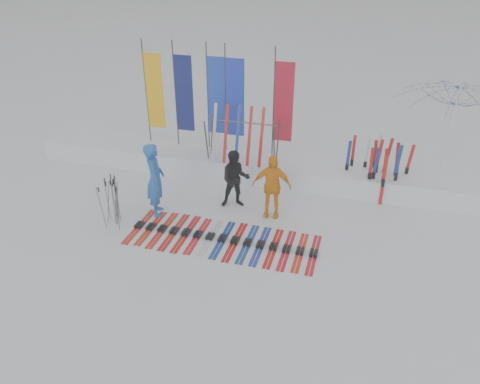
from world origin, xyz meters
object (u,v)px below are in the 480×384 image
(person_blue, at_px, (155,180))
(ski_rack, at_px, (242,135))
(person_yellow, at_px, (271,186))
(ski_row, at_px, (222,239))
(person_black, at_px, (235,179))
(tent_canopy, at_px, (450,134))

(person_blue, height_order, ski_rack, person_blue)
(person_yellow, relative_size, ski_rack, 0.83)
(person_blue, xyz_separation_m, ski_rack, (1.58, 2.52, 0.41))
(ski_rack, bearing_deg, ski_row, -82.56)
(person_black, height_order, ski_row, person_black)
(person_blue, distance_m, tent_canopy, 8.25)
(person_black, bearing_deg, tent_canopy, 9.78)
(ski_row, relative_size, ski_rack, 2.22)
(person_blue, xyz_separation_m, tent_canopy, (7.27, 3.86, 0.54))
(person_black, distance_m, ski_rack, 1.72)
(person_black, distance_m, tent_canopy, 6.21)
(person_blue, bearing_deg, ski_row, -136.36)
(tent_canopy, distance_m, ski_row, 7.15)
(person_blue, height_order, person_yellow, person_blue)
(person_yellow, bearing_deg, ski_rack, 118.44)
(person_blue, height_order, tent_canopy, tent_canopy)
(person_blue, relative_size, ski_rack, 0.96)
(tent_canopy, bearing_deg, person_black, -151.59)
(person_yellow, bearing_deg, person_black, 160.47)
(tent_canopy, bearing_deg, ski_row, -138.84)
(person_yellow, distance_m, ski_rack, 2.29)
(person_black, bearing_deg, person_blue, -172.00)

